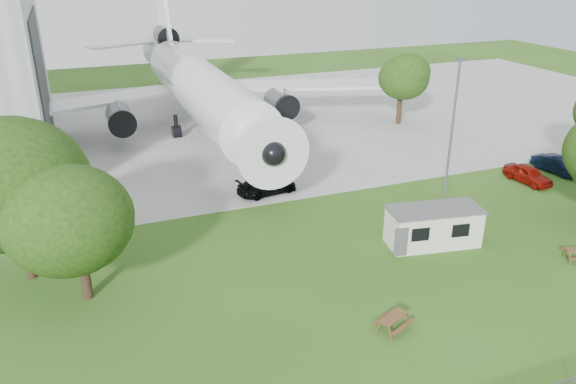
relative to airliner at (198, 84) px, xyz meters
name	(u,v)px	position (x,y,z in m)	size (l,w,h in m)	color
ground	(383,303)	(2.00, -35.86, -5.27)	(160.00, 160.00, 0.00)	#467226
concrete_apron	(214,125)	(2.00, 2.14, -5.25)	(120.00, 46.00, 0.03)	#B7B7B2
airliner	(198,84)	(0.00, 0.00, 0.00)	(46.36, 47.73, 17.69)	white
site_cabin	(433,226)	(8.60, -30.96, -3.96)	(6.93, 3.68, 2.62)	silver
picnic_west	(393,328)	(1.28, -38.07, -5.27)	(1.80, 1.50, 0.76)	brown
lamp_mast	(449,151)	(10.20, -29.66, 0.73)	(0.16, 0.16, 12.00)	slate
tree_west_big	(14,187)	(-16.41, -25.70, 0.62)	(9.35, 9.35, 10.57)	#382619
tree_west_small	(75,214)	(-13.38, -29.24, -0.03)	(7.31, 7.31, 8.90)	#382619
tree_far_apron	(402,75)	(21.93, -5.02, 0.26)	(5.72, 5.72, 8.41)	#382619
car_ne_hatch	(528,175)	(22.56, -24.67, -4.53)	(1.75, 4.35, 1.48)	maroon
car_ne_sedan	(556,165)	(26.68, -23.66, -4.55)	(1.52, 4.36, 1.44)	black
car_apron_van	(267,185)	(1.09, -18.83, -4.54)	(2.04, 5.03, 1.46)	black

